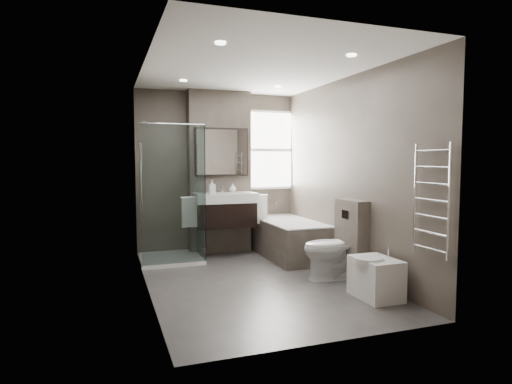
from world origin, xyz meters
name	(u,v)px	position (x,y,z in m)	size (l,w,h in m)	color
room	(256,177)	(0.00, 0.00, 1.30)	(2.70, 3.90, 2.70)	#44403E
vanity_pier	(219,173)	(0.00, 1.77, 1.30)	(1.00, 0.25, 2.60)	#4D453D
vanity	(225,210)	(0.00, 1.43, 0.74)	(0.95, 0.47, 0.66)	black
mirror_cabinet	(222,152)	(0.00, 1.61, 1.63)	(0.86, 0.08, 0.76)	black
towel_left	(190,212)	(-0.56, 1.40, 0.72)	(0.24, 0.06, 0.44)	silver
towel_right	(260,210)	(0.56, 1.40, 0.72)	(0.24, 0.06, 0.44)	silver
shower_enclosure	(178,229)	(-0.75, 1.35, 0.49)	(0.90, 0.90, 2.00)	white
bathtub	(288,237)	(0.92, 1.10, 0.32)	(0.75, 1.60, 0.57)	#4D453D
window	(269,150)	(0.90, 1.88, 1.68)	(0.98, 0.06, 1.33)	white
toilet	(334,248)	(0.97, -0.23, 0.40)	(0.45, 0.78, 0.80)	white
cistern_box	(351,239)	(1.21, -0.25, 0.50)	(0.19, 0.55, 1.00)	#4D453D
bidet	(375,277)	(1.01, -1.05, 0.23)	(0.47, 0.55, 0.57)	white
towel_radiator	(431,200)	(1.25, -1.60, 1.12)	(0.03, 0.49, 1.10)	silver
soap_bottle_a	(212,186)	(-0.21, 1.40, 1.10)	(0.09, 0.10, 0.21)	white
soap_bottle_b	(233,188)	(0.15, 1.54, 1.07)	(0.11, 0.11, 0.14)	white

